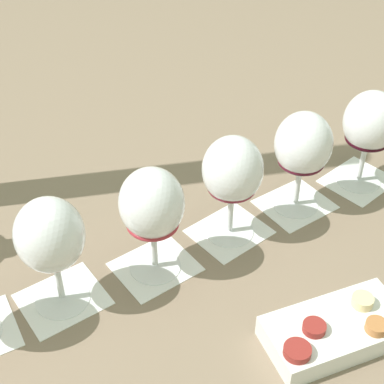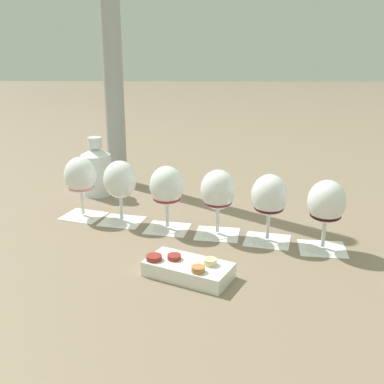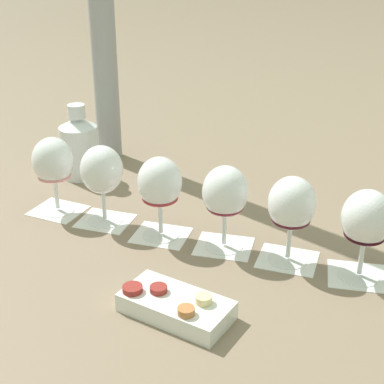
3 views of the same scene
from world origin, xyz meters
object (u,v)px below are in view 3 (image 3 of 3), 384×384
(wine_glass_0, at_px, (53,164))
(wine_glass_3, at_px, (225,196))
(wine_glass_4, at_px, (292,207))
(wine_glass_2, at_px, (160,186))
(ceramic_vase, at_px, (79,146))
(snack_dish, at_px, (174,306))
(wine_glass_1, at_px, (102,173))
(wine_glass_5, at_px, (366,222))

(wine_glass_0, bearing_deg, wine_glass_3, -17.91)
(wine_glass_0, distance_m, wine_glass_4, 0.50)
(wine_glass_2, height_order, ceramic_vase, ceramic_vase)
(wine_glass_4, xyz_separation_m, snack_dish, (-0.19, -0.18, -0.09))
(wine_glass_3, bearing_deg, ceramic_vase, 139.69)
(wine_glass_2, bearing_deg, wine_glass_3, -13.90)
(wine_glass_0, xyz_separation_m, ceramic_vase, (0.00, 0.19, -0.03))
(wine_glass_1, xyz_separation_m, wine_glass_2, (0.12, -0.05, 0.00))
(wine_glass_1, xyz_separation_m, wine_glass_3, (0.25, -0.08, 0.00))
(wine_glass_0, xyz_separation_m, wine_glass_4, (0.48, -0.15, -0.00))
(wine_glass_3, bearing_deg, wine_glass_2, 166.10)
(wine_glass_2, relative_size, wine_glass_4, 1.00)
(wine_glass_0, xyz_separation_m, wine_glass_1, (0.11, -0.04, -0.00))
(wine_glass_4, distance_m, snack_dish, 0.28)
(wine_glass_1, distance_m, snack_dish, 0.36)
(wine_glass_1, relative_size, ceramic_vase, 0.91)
(wine_glass_0, distance_m, snack_dish, 0.46)
(snack_dish, bearing_deg, wine_glass_4, 44.34)
(wine_glass_3, xyz_separation_m, snack_dish, (-0.07, -0.22, -0.09))
(wine_glass_0, bearing_deg, wine_glass_1, -18.34)
(wine_glass_0, distance_m, wine_glass_2, 0.25)
(wine_glass_5, height_order, ceramic_vase, ceramic_vase)
(wine_glass_1, bearing_deg, wine_glass_3, -17.72)
(wine_glass_2, bearing_deg, snack_dish, -77.08)
(wine_glass_1, distance_m, wine_glass_4, 0.39)
(wine_glass_1, xyz_separation_m, wine_glass_4, (0.37, -0.12, 0.00))
(wine_glass_1, bearing_deg, wine_glass_5, -18.04)
(wine_glass_0, xyz_separation_m, wine_glass_3, (0.36, -0.12, -0.00))
(wine_glass_4, relative_size, ceramic_vase, 0.91)
(wine_glass_3, height_order, wine_glass_5, same)
(wine_glass_4, distance_m, ceramic_vase, 0.59)
(wine_glass_0, distance_m, ceramic_vase, 0.19)
(wine_glass_1, distance_m, wine_glass_5, 0.52)
(wine_glass_3, distance_m, wine_glass_5, 0.25)
(wine_glass_5, distance_m, snack_dish, 0.35)
(wine_glass_1, height_order, snack_dish, wine_glass_1)
(wine_glass_0, relative_size, wine_glass_1, 1.00)
(wine_glass_5, xyz_separation_m, ceramic_vase, (-0.60, 0.39, -0.03))
(wine_glass_1, relative_size, wine_glass_2, 1.00)
(ceramic_vase, distance_m, snack_dish, 0.60)
(wine_glass_4, bearing_deg, wine_glass_3, 162.75)
(wine_glass_3, bearing_deg, wine_glass_1, 162.28)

